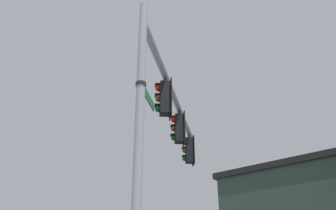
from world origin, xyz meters
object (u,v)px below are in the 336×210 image
Objects in this scene: traffic_light_nearest_pole at (164,98)px; street_name_sign at (146,93)px; traffic_light_mid_outer at (189,150)px; traffic_light_mid_inner at (178,129)px.

street_name_sign is at bearing 162.55° from traffic_light_nearest_pole.
traffic_light_mid_outer is (4.57, -1.48, 0.00)m from traffic_light_nearest_pole.
street_name_sign is (-6.62, 2.13, -0.95)m from traffic_light_mid_outer.
street_name_sign is at bearing 162.28° from traffic_light_mid_inner.
traffic_light_nearest_pole is 1.01× the size of street_name_sign.
traffic_light_nearest_pole and traffic_light_mid_outer have the same top height.
traffic_light_mid_inner is at bearing -17.72° from street_name_sign.
traffic_light_nearest_pole is at bearing -17.45° from street_name_sign.
street_name_sign is at bearing 162.19° from traffic_light_mid_outer.
traffic_light_nearest_pole is 4.81m from traffic_light_mid_outer.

